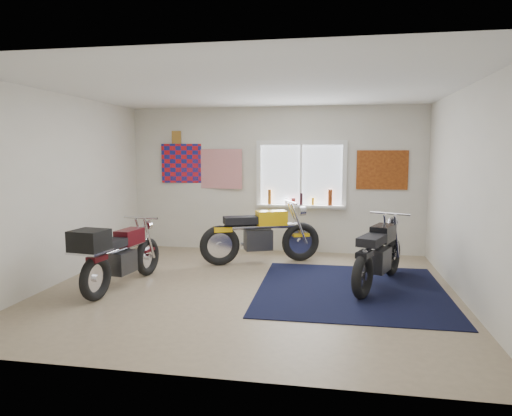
% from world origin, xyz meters
% --- Properties ---
extents(ground, '(5.50, 5.50, 0.00)m').
position_xyz_m(ground, '(0.00, 0.00, 0.00)').
color(ground, '#9E896B').
rests_on(ground, ground).
extents(room_shell, '(5.50, 5.50, 5.50)m').
position_xyz_m(room_shell, '(0.00, 0.00, 1.64)').
color(room_shell, white).
rests_on(room_shell, ground).
extents(navy_rug, '(2.52, 2.62, 0.01)m').
position_xyz_m(navy_rug, '(1.37, 0.19, 0.01)').
color(navy_rug, black).
rests_on(navy_rug, ground).
extents(window_assembly, '(1.66, 0.17, 1.26)m').
position_xyz_m(window_assembly, '(0.50, 2.47, 1.37)').
color(window_assembly, white).
rests_on(window_assembly, room_shell).
extents(oil_bottles, '(1.19, 0.09, 0.30)m').
position_xyz_m(oil_bottles, '(0.56, 2.40, 1.02)').
color(oil_bottles, brown).
rests_on(oil_bottles, window_assembly).
extents(flag_display, '(1.60, 0.10, 1.17)m').
position_xyz_m(flag_display, '(-1.90, 2.48, 2.15)').
color(flag_display, red).
rests_on(flag_display, room_shell).
extents(triumph_poster, '(0.90, 0.03, 0.70)m').
position_xyz_m(triumph_poster, '(1.95, 2.48, 1.55)').
color(triumph_poster, '#A54C14').
rests_on(triumph_poster, room_shell).
extents(yellow_triumph, '(1.96, 0.97, 1.05)m').
position_xyz_m(yellow_triumph, '(-0.10, 1.50, 0.46)').
color(yellow_triumph, black).
rests_on(yellow_triumph, ground).
extents(black_chrome_bike, '(0.89, 1.84, 0.99)m').
position_xyz_m(black_chrome_bike, '(1.75, 0.46, 0.43)').
color(black_chrome_bike, black).
rests_on(black_chrome_bike, navy_rug).
extents(maroon_tourer, '(0.65, 1.83, 0.93)m').
position_xyz_m(maroon_tourer, '(-1.77, -0.33, 0.48)').
color(maroon_tourer, black).
rests_on(maroon_tourer, ground).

